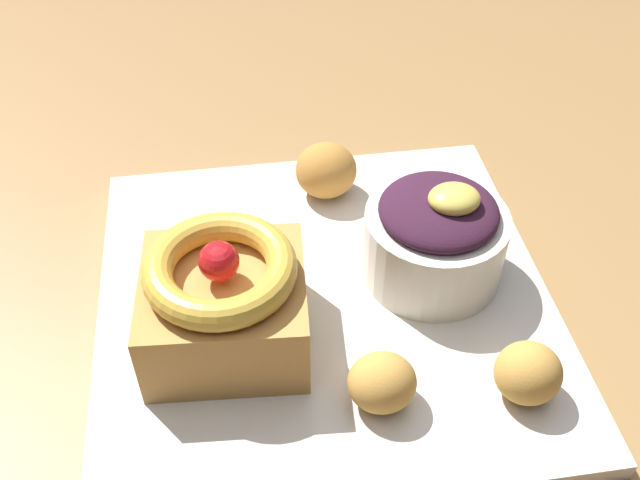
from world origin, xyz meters
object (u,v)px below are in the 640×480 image
at_px(berry_ramekin, 435,236).
at_px(fritter_middle, 528,373).
at_px(front_plate, 325,302).
at_px(fritter_front, 326,170).
at_px(fritter_back, 382,382).
at_px(cake_slice, 224,300).

height_order(berry_ramekin, fritter_middle, berry_ramekin).
height_order(front_plate, fritter_front, fritter_front).
xyz_separation_m(front_plate, berry_ramekin, (0.07, 0.01, 0.04)).
distance_m(front_plate, fritter_back, 0.08).
relative_size(berry_ramekin, fritter_back, 2.37).
distance_m(cake_slice, berry_ramekin, 0.13).
xyz_separation_m(front_plate, cake_slice, (-0.06, -0.03, 0.04)).
distance_m(front_plate, berry_ramekin, 0.08).
bearing_deg(cake_slice, fritter_front, 58.37).
height_order(front_plate, cake_slice, cake_slice).
bearing_deg(fritter_middle, berry_ramekin, 105.26).
distance_m(cake_slice, fritter_front, 0.15).
distance_m(front_plate, cake_slice, 0.08).
height_order(fritter_front, fritter_middle, fritter_front).
height_order(front_plate, fritter_middle, fritter_middle).
bearing_deg(cake_slice, fritter_middle, -21.26).
bearing_deg(fritter_middle, cake_slice, 158.74).
height_order(berry_ramekin, fritter_back, berry_ramekin).
bearing_deg(cake_slice, fritter_back, -34.79).
xyz_separation_m(front_plate, fritter_back, (0.02, -0.08, 0.02)).
bearing_deg(cake_slice, berry_ramekin, 15.38).
bearing_deg(front_plate, berry_ramekin, 8.48).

